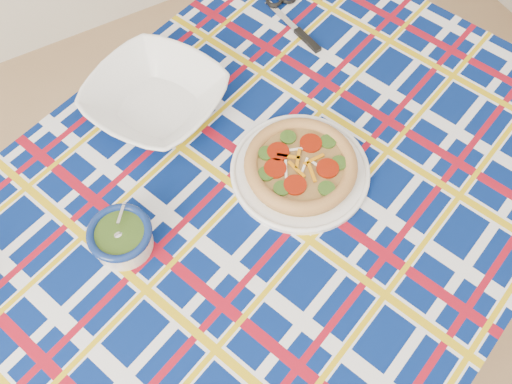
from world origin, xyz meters
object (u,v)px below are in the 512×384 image
main_focaccia_plate (301,165)px  pesto_bowl (121,236)px  dining_table (238,243)px  serving_bowl (155,98)px

main_focaccia_plate → pesto_bowl: (-0.41, 0.03, 0.01)m
dining_table → main_focaccia_plate: size_ratio=6.14×
pesto_bowl → serving_bowl: pesto_bowl is taller
dining_table → pesto_bowl: 0.26m
pesto_bowl → serving_bowl: (0.21, 0.29, -0.00)m
pesto_bowl → main_focaccia_plate: bearing=-4.0°
dining_table → main_focaccia_plate: 0.22m
dining_table → serving_bowl: (-0.01, 0.37, 0.12)m
main_focaccia_plate → pesto_bowl: 0.41m
main_focaccia_plate → serving_bowl: size_ratio=1.04×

